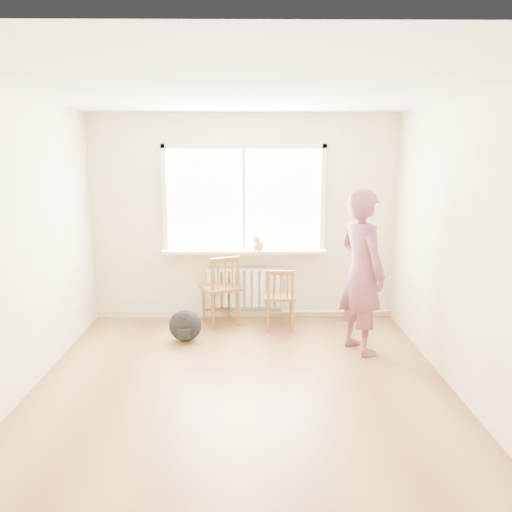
{
  "coord_description": "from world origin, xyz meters",
  "views": [
    {
      "loc": [
        0.08,
        -4.28,
        2.21
      ],
      "look_at": [
        0.15,
        1.2,
        1.06
      ],
      "focal_mm": 35.0,
      "sensor_mm": 36.0,
      "label": 1
    }
  ],
  "objects_px": {
    "chair_right": "(280,299)",
    "cat": "(259,243)",
    "chair_left": "(222,290)",
    "person": "(362,272)",
    "backpack": "(185,326)"
  },
  "relations": [
    {
      "from": "chair_right",
      "to": "cat",
      "type": "distance_m",
      "value": 0.77
    },
    {
      "from": "chair_left",
      "to": "person",
      "type": "distance_m",
      "value": 1.87
    },
    {
      "from": "cat",
      "to": "person",
      "type": "bearing_deg",
      "value": -25.25
    },
    {
      "from": "chair_left",
      "to": "person",
      "type": "bearing_deg",
      "value": 126.51
    },
    {
      "from": "cat",
      "to": "backpack",
      "type": "bearing_deg",
      "value": -123.71
    },
    {
      "from": "backpack",
      "to": "chair_right",
      "type": "bearing_deg",
      "value": 18.83
    },
    {
      "from": "cat",
      "to": "backpack",
      "type": "relative_size",
      "value": 0.93
    },
    {
      "from": "chair_left",
      "to": "cat",
      "type": "bearing_deg",
      "value": 173.34
    },
    {
      "from": "chair_right",
      "to": "cat",
      "type": "height_order",
      "value": "cat"
    },
    {
      "from": "cat",
      "to": "chair_right",
      "type": "bearing_deg",
      "value": -33.75
    },
    {
      "from": "backpack",
      "to": "cat",
      "type": "bearing_deg",
      "value": 39.07
    },
    {
      "from": "chair_right",
      "to": "person",
      "type": "height_order",
      "value": "person"
    },
    {
      "from": "chair_right",
      "to": "backpack",
      "type": "distance_m",
      "value": 1.23
    },
    {
      "from": "chair_left",
      "to": "backpack",
      "type": "relative_size",
      "value": 2.41
    },
    {
      "from": "person",
      "to": "backpack",
      "type": "xyz_separation_m",
      "value": [
        -2.0,
        0.31,
        -0.72
      ]
    }
  ]
}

